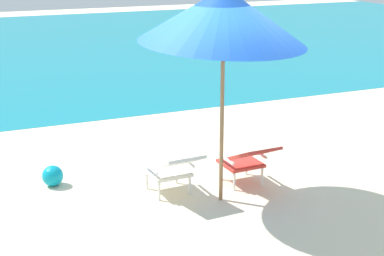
# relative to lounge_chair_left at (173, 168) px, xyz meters

# --- Properties ---
(ground_plane) EXTENTS (40.00, 40.00, 0.00)m
(ground_plane) POSITION_rel_lounge_chair_left_xyz_m (0.47, 4.09, -0.40)
(ground_plane) COLOR beige
(ocean_band) EXTENTS (40.00, 18.00, 0.01)m
(ocean_band) POSITION_rel_lounge_chair_left_xyz_m (0.47, 12.78, -0.40)
(ocean_band) COLOR teal
(ocean_band) RESTS_ON ground_plane
(lounge_chair_left) EXTENTS (0.58, 0.90, 0.68)m
(lounge_chair_left) POSITION_rel_lounge_chair_left_xyz_m (0.00, 0.00, 0.00)
(lounge_chair_left) COLOR silver
(lounge_chair_left) RESTS_ON ground_plane
(lounge_chair_right) EXTENTS (0.57, 0.90, 0.68)m
(lounge_chair_right) POSITION_rel_lounge_chair_left_xyz_m (1.05, -0.09, 0.00)
(lounge_chair_right) COLOR red
(lounge_chair_right) RESTS_ON ground_plane
(beach_umbrella_center) EXTENTS (2.86, 2.87, 2.76)m
(beach_umbrella_center) POSITION_rel_lounge_chair_left_xyz_m (0.53, -0.34, 1.97)
(beach_umbrella_center) COLOR olive
(beach_umbrella_center) RESTS_ON ground_plane
(beach_ball) EXTENTS (0.29, 0.29, 0.29)m
(beach_ball) POSITION_rel_lounge_chair_left_xyz_m (-1.40, 0.99, -0.26)
(beach_ball) COLOR #0A93AD
(beach_ball) RESTS_ON ground_plane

